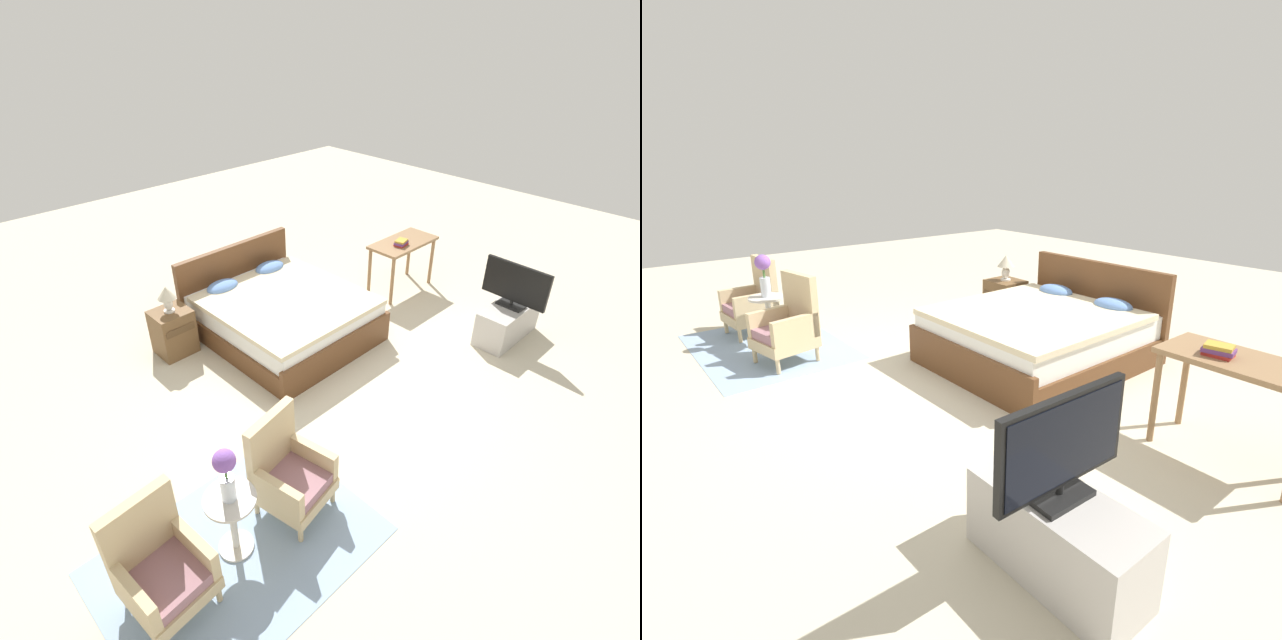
{
  "view_description": "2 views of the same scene",
  "coord_description": "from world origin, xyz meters",
  "views": [
    {
      "loc": [
        -3.24,
        -3.16,
        3.64
      ],
      "look_at": [
        -0.09,
        0.07,
        0.79
      ],
      "focal_mm": 28.0,
      "sensor_mm": 36.0,
      "label": 1
    },
    {
      "loc": [
        3.55,
        -2.65,
        2.06
      ],
      "look_at": [
        -0.1,
        0.27,
        0.55
      ],
      "focal_mm": 28.0,
      "sensor_mm": 36.0,
      "label": 2
    }
  ],
  "objects": [
    {
      "name": "ground_plane",
      "position": [
        0.0,
        0.0,
        0.0
      ],
      "size": [
        16.0,
        16.0,
        0.0
      ],
      "primitive_type": "plane",
      "color": "beige"
    },
    {
      "name": "floor_rug",
      "position": [
        -2.04,
        -1.03,
        0.0
      ],
      "size": [
        2.1,
        1.5,
        0.01
      ],
      "color": "#8EA8C6",
      "rests_on": "ground_plane"
    },
    {
      "name": "bed",
      "position": [
        0.2,
        1.1,
        0.3
      ],
      "size": [
        1.8,
        2.06,
        0.96
      ],
      "color": "brown",
      "rests_on": "ground_plane"
    },
    {
      "name": "armchair_by_window_left",
      "position": [
        -2.63,
        -0.97,
        0.38
      ],
      "size": [
        0.58,
        0.58,
        0.92
      ],
      "color": "#CCB284",
      "rests_on": "floor_rug"
    },
    {
      "name": "armchair_by_window_right",
      "position": [
        -1.47,
        -0.97,
        0.38
      ],
      "size": [
        0.63,
        0.63,
        0.92
      ],
      "color": "#CCB284",
      "rests_on": "floor_rug"
    },
    {
      "name": "side_table",
      "position": [
        -2.04,
        -0.99,
        0.37
      ],
      "size": [
        0.4,
        0.4,
        0.59
      ],
      "color": "beige",
      "rests_on": "ground_plane"
    },
    {
      "name": "flower_vase",
      "position": [
        -2.04,
        -0.99,
        0.88
      ],
      "size": [
        0.17,
        0.17,
        0.48
      ],
      "color": "silver",
      "rests_on": "side_table"
    },
    {
      "name": "nightstand",
      "position": [
        -0.99,
        1.7,
        0.29
      ],
      "size": [
        0.44,
        0.41,
        0.58
      ],
      "color": "brown",
      "rests_on": "ground_plane"
    },
    {
      "name": "table_lamp",
      "position": [
        -0.99,
        1.71,
        0.79
      ],
      "size": [
        0.22,
        0.22,
        0.33
      ],
      "color": "silver",
      "rests_on": "nightstand"
    },
    {
      "name": "tv_stand",
      "position": [
        2.23,
        -0.98,
        0.23
      ],
      "size": [
        0.96,
        0.4,
        0.46
      ],
      "color": "#B7B2AD",
      "rests_on": "ground_plane"
    },
    {
      "name": "tv_flatscreen",
      "position": [
        2.23,
        -0.98,
        0.75
      ],
      "size": [
        0.21,
        0.83,
        0.56
      ],
      "color": "black",
      "rests_on": "tv_stand"
    },
    {
      "name": "vanity_desk",
      "position": [
        2.29,
        0.79,
        0.65
      ],
      "size": [
        1.04,
        0.52,
        0.77
      ],
      "color": "#8E6B47",
      "rests_on": "ground_plane"
    },
    {
      "name": "book_stack",
      "position": [
        2.16,
        0.73,
        0.81
      ],
      "size": [
        0.23,
        0.18,
        0.08
      ],
      "color": "#AD2823",
      "rests_on": "vanity_desk"
    }
  ]
}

